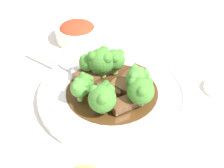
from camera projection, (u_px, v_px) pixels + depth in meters
name	position (u px, v px, depth m)	size (l,w,h in m)	color
ground_plane	(112.00, 97.00, 0.64)	(4.00, 4.00, 0.00)	silver
main_plate	(112.00, 93.00, 0.64)	(0.30, 0.30, 0.02)	white
beef_strip_0	(86.00, 78.00, 0.65)	(0.05, 0.03, 0.02)	brown
beef_strip_1	(108.00, 90.00, 0.62)	(0.06, 0.06, 0.01)	brown
beef_strip_2	(123.00, 104.00, 0.59)	(0.04, 0.05, 0.02)	brown
beef_strip_3	(122.00, 86.00, 0.63)	(0.05, 0.04, 0.01)	brown
beef_strip_4	(133.00, 76.00, 0.65)	(0.04, 0.07, 0.01)	#56331E
broccoli_floret_0	(104.00, 91.00, 0.59)	(0.04, 0.04, 0.04)	#8EB756
broccoli_floret_1	(79.00, 88.00, 0.59)	(0.04, 0.04, 0.05)	#8EB756
broccoli_floret_2	(102.00, 98.00, 0.56)	(0.05, 0.05, 0.06)	#8EB756
broccoli_floret_3	(102.00, 61.00, 0.64)	(0.06, 0.06, 0.07)	#8EB756
broccoli_floret_4	(138.00, 78.00, 0.60)	(0.05, 0.05, 0.06)	#7FA84C
broccoli_floret_5	(141.00, 90.00, 0.58)	(0.05, 0.05, 0.06)	#7FA84C
broccoli_floret_6	(89.00, 62.00, 0.65)	(0.04, 0.04, 0.05)	#7FA84C
broccoli_floret_7	(85.00, 82.00, 0.60)	(0.04, 0.04, 0.05)	#8EB756
broccoli_floret_8	(115.00, 60.00, 0.65)	(0.04, 0.04, 0.06)	#8EB756
serving_spoon	(77.00, 71.00, 0.67)	(0.19, 0.06, 0.01)	silver
side_bowl_kimchi	(77.00, 32.00, 0.80)	(0.11, 0.11, 0.05)	white
sauce_dish	(219.00, 87.00, 0.65)	(0.07, 0.07, 0.01)	white
paper_napkin	(224.00, 138.00, 0.55)	(0.14, 0.12, 0.01)	white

